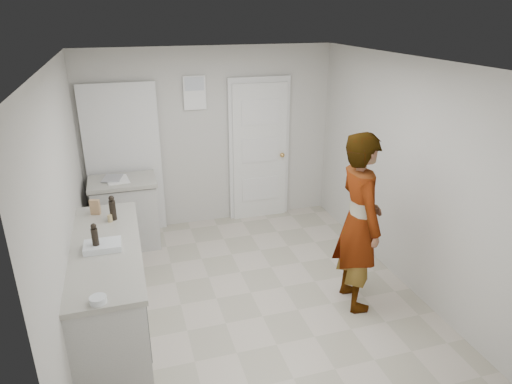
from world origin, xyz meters
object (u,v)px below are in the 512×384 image
object	(u,v)px
person	(359,222)
oil_cruet_b	(95,238)
baking_dish	(103,246)
spice_jar	(110,218)
cake_mix_box	(95,207)
oil_cruet_a	(113,208)
egg_bowl	(98,300)

from	to	relation	value
person	oil_cruet_b	xyz separation A→B (m)	(-2.53, 0.18, 0.12)
oil_cruet_b	baking_dish	bearing A→B (deg)	20.79
spice_jar	oil_cruet_b	world-z (taller)	oil_cruet_b
cake_mix_box	spice_jar	xyz separation A→B (m)	(0.14, -0.24, -0.04)
cake_mix_box	oil_cruet_a	distance (m)	0.27
baking_dish	egg_bowl	bearing A→B (deg)	-91.60
oil_cruet_a	baking_dish	xyz separation A→B (m)	(-0.10, -0.61, -0.10)
person	oil_cruet_a	xyz separation A→B (m)	(-2.37, 0.81, 0.11)
cake_mix_box	egg_bowl	xyz separation A→B (m)	(0.06, -1.65, -0.06)
oil_cruet_a	baking_dish	bearing A→B (deg)	-99.34
cake_mix_box	spice_jar	distance (m)	0.28
cake_mix_box	egg_bowl	world-z (taller)	cake_mix_box
spice_jar	egg_bowl	bearing A→B (deg)	-93.60
cake_mix_box	baking_dish	xyz separation A→B (m)	(0.08, -0.81, -0.05)
person	spice_jar	distance (m)	2.53
oil_cruet_b	baking_dish	distance (m)	0.12
baking_dish	spice_jar	bearing A→B (deg)	83.45
person	oil_cruet_b	distance (m)	2.54
oil_cruet_b	egg_bowl	world-z (taller)	oil_cruet_b
oil_cruet_a	person	bearing A→B (deg)	-18.90
spice_jar	oil_cruet_b	size ratio (longest dim) A/B	0.27
cake_mix_box	baking_dish	distance (m)	0.81
oil_cruet_b	egg_bowl	xyz separation A→B (m)	(0.03, -0.82, -0.10)
spice_jar	oil_cruet_a	xyz separation A→B (m)	(0.04, 0.05, 0.09)
person	egg_bowl	world-z (taller)	person
oil_cruet_a	egg_bowl	distance (m)	1.47
oil_cruet_a	baking_dish	distance (m)	0.63
baking_dish	oil_cruet_b	bearing A→B (deg)	-159.21
person	oil_cruet_a	size ratio (longest dim) A/B	7.08
baking_dish	oil_cruet_a	bearing A→B (deg)	80.66
cake_mix_box	spice_jar	world-z (taller)	cake_mix_box
oil_cruet_a	egg_bowl	bearing A→B (deg)	-94.89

